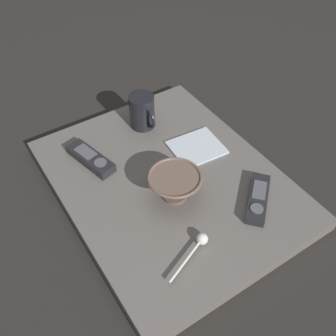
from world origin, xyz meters
TOP-DOWN VIEW (x-y plane):
  - ground_plane at (0.00, 0.00)m, footprint 6.00×6.00m
  - table at (0.00, 0.00)m, footprint 0.67×0.53m
  - cereal_bowl at (-0.06, 0.02)m, footprint 0.13×0.13m
  - coffee_mug at (0.22, -0.05)m, footprint 0.11×0.07m
  - teaspoon at (-0.21, 0.06)m, footprint 0.06×0.13m
  - tv_remote_near at (0.16, 0.14)m, footprint 0.16×0.08m
  - tv_remote_far at (-0.18, -0.14)m, footprint 0.13×0.14m
  - folded_napkin at (0.05, -0.13)m, footprint 0.13×0.15m

SIDE VIEW (x-z plane):
  - ground_plane at x=0.00m, z-range 0.00..0.00m
  - table at x=0.00m, z-range 0.00..0.04m
  - folded_napkin at x=0.05m, z-range 0.04..0.04m
  - tv_remote_far at x=-0.18m, z-range 0.04..0.06m
  - tv_remote_near at x=0.16m, z-range 0.04..0.06m
  - teaspoon at x=-0.21m, z-range 0.04..0.07m
  - cereal_bowl at x=-0.06m, z-range 0.04..0.11m
  - coffee_mug at x=0.22m, z-range 0.04..0.14m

